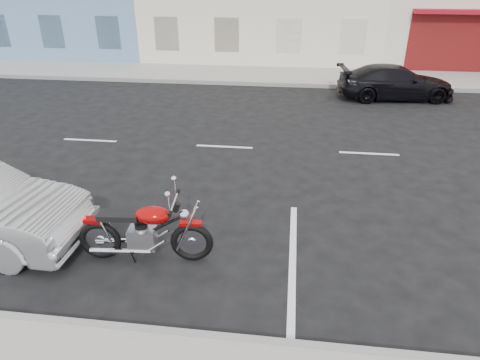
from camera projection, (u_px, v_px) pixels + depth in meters
The scene contains 5 objects.
ground at pixel (295, 150), 11.89m from camera, with size 120.00×120.00×0.00m, color black.
sidewalk_far at pixel (190, 73), 20.13m from camera, with size 80.00×3.40×0.15m, color gray.
curb_far at pixel (182, 82), 18.62m from camera, with size 80.00×0.12×0.16m, color gray.
motorcycle at pixel (193, 234), 7.21m from camera, with size 2.32×0.77×1.16m.
car_far at pixel (395, 82), 16.27m from camera, with size 1.76×4.33×1.26m, color black.
Camera 1 is at (-0.16, -11.11, 4.58)m, focal length 32.00 mm.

